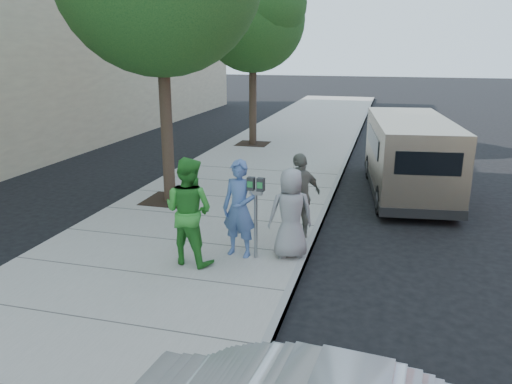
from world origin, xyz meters
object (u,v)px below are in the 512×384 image
(van, at_px, (409,155))
(person_gray_shirt, at_px, (291,213))
(parking_meter, at_px, (256,200))
(person_green_shirt, at_px, (189,211))
(tree_far, at_px, (254,14))
(person_officer, at_px, (239,209))
(person_striped_polo, at_px, (300,196))

(van, bearing_deg, person_gray_shirt, -119.09)
(parking_meter, bearing_deg, person_gray_shirt, 26.36)
(person_green_shirt, bearing_deg, tree_far, -68.49)
(van, relative_size, person_officer, 3.19)
(parking_meter, bearing_deg, van, 68.17)
(person_officer, height_order, person_green_shirt, person_green_shirt)
(parking_meter, bearing_deg, person_striped_polo, 67.99)
(parking_meter, height_order, person_striped_polo, person_striped_polo)
(tree_far, distance_m, person_officer, 11.35)
(tree_far, relative_size, person_gray_shirt, 4.03)
(parking_meter, relative_size, person_striped_polo, 0.87)
(van, relative_size, person_striped_polo, 3.29)
(van, bearing_deg, person_green_shirt, -129.45)
(parking_meter, distance_m, person_green_shirt, 1.16)
(person_green_shirt, relative_size, person_gray_shirt, 1.16)
(van, xyz_separation_m, person_officer, (-2.97, -5.32, -0.04))
(tree_far, bearing_deg, van, -42.25)
(parking_meter, xyz_separation_m, person_striped_polo, (0.57, 1.15, -0.22))
(tree_far, bearing_deg, person_officer, -76.05)
(person_officer, xyz_separation_m, person_gray_shirt, (0.88, 0.19, -0.07))
(tree_far, xyz_separation_m, parking_meter, (2.88, -10.40, -3.67))
(van, distance_m, person_officer, 6.10)
(van, bearing_deg, person_officer, -126.13)
(tree_far, distance_m, parking_meter, 11.40)
(person_green_shirt, height_order, person_gray_shirt, person_green_shirt)
(person_green_shirt, bearing_deg, person_officer, -133.57)
(van, height_order, person_gray_shirt, van)
(tree_far, distance_m, van, 8.41)
(person_gray_shirt, bearing_deg, person_officer, -9.27)
(tree_far, xyz_separation_m, person_gray_shirt, (3.45, -10.17, -3.93))
(tree_far, relative_size, person_striped_polo, 3.83)
(person_striped_polo, bearing_deg, parking_meter, 11.33)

